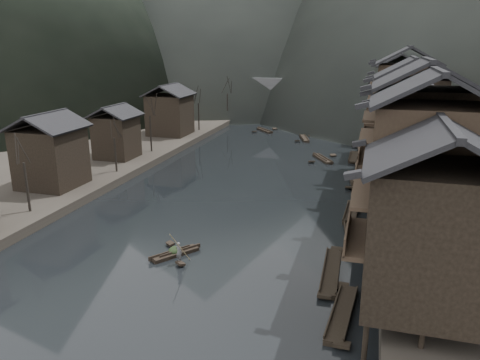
% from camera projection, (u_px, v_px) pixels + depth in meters
% --- Properties ---
extents(water, '(300.00, 300.00, 0.00)m').
position_uv_depth(water, '(190.00, 251.00, 38.50)').
color(water, black).
rests_on(water, ground).
extents(left_bank, '(40.00, 200.00, 1.20)m').
position_uv_depth(left_bank, '(92.00, 134.00, 84.46)').
color(left_bank, '#2D2823').
rests_on(left_bank, ground).
extents(stilt_houses, '(9.00, 67.60, 16.34)m').
position_uv_depth(stilt_houses, '(409.00, 115.00, 49.22)').
color(stilt_houses, black).
rests_on(stilt_houses, ground).
extents(left_houses, '(8.10, 53.20, 8.73)m').
position_uv_depth(left_houses, '(100.00, 129.00, 60.86)').
color(left_houses, black).
rests_on(left_houses, left_bank).
extents(bare_trees, '(3.78, 75.31, 7.56)m').
position_uv_depth(bare_trees, '(150.00, 116.00, 66.59)').
color(bare_trees, black).
rests_on(bare_trees, left_bank).
extents(moored_sampans, '(3.05, 60.02, 0.47)m').
position_uv_depth(moored_sampans, '(354.00, 190.00, 53.65)').
color(moored_sampans, black).
rests_on(moored_sampans, water).
extents(midriver_boats, '(17.31, 41.08, 0.45)m').
position_uv_depth(midriver_boats, '(293.00, 134.00, 86.16)').
color(midriver_boats, black).
rests_on(midriver_boats, water).
extents(stone_bridge, '(40.00, 6.00, 9.00)m').
position_uv_depth(stone_bridge, '(311.00, 96.00, 103.40)').
color(stone_bridge, '#4C4C4F').
rests_on(stone_bridge, ground).
extents(hero_sampan, '(3.20, 4.07, 0.43)m').
position_uv_depth(hero_sampan, '(175.00, 253.00, 37.71)').
color(hero_sampan, black).
rests_on(hero_sampan, water).
extents(cargo_heap, '(0.98, 1.28, 0.59)m').
position_uv_depth(cargo_heap, '(174.00, 246.00, 37.75)').
color(cargo_heap, black).
rests_on(cargo_heap, hero_sampan).
extents(boatman, '(0.70, 0.61, 1.62)m').
position_uv_depth(boatman, '(179.00, 249.00, 36.01)').
color(boatman, '#5B5B5E').
rests_on(boatman, hero_sampan).
extents(bamboo_pole, '(0.87, 2.26, 3.26)m').
position_uv_depth(bamboo_pole, '(180.00, 220.00, 35.27)').
color(bamboo_pole, '#8C7A51').
rests_on(bamboo_pole, boatman).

